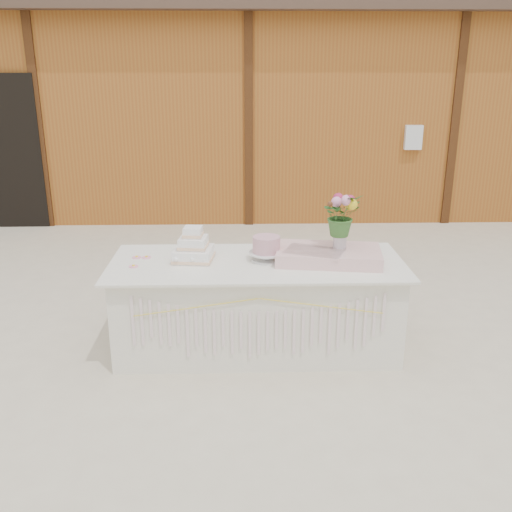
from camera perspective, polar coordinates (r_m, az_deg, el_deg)
The scene contains 9 objects.
ground at distance 4.95m, azimuth 0.10°, elevation -9.04°, with size 80.00×80.00×0.00m, color beige.
barn at distance 10.40m, azimuth -0.98°, elevation 15.09°, with size 12.60×4.60×3.30m.
cake_table at distance 4.78m, azimuth 0.10°, elevation -4.95°, with size 2.40×1.00×0.77m.
wedding_cake at distance 4.69m, azimuth -6.26°, elevation 0.71°, with size 0.35×0.35×0.28m.
pink_cake_stand at distance 4.64m, azimuth 1.05°, elevation 0.88°, with size 0.29×0.29×0.21m.
satin_runner at distance 4.68m, azimuth 7.27°, elevation 0.10°, with size 0.84×0.49×0.11m, color beige.
flower_vase at distance 4.71m, azimuth 8.39°, elevation 1.75°, with size 0.11×0.11×0.15m, color #B8B8BD.
bouquet at distance 4.64m, azimuth 8.53°, elevation 4.66°, with size 0.31×0.27×0.35m, color #326227.
loose_flowers at distance 4.73m, azimuth -11.79°, elevation -0.54°, with size 0.15×0.36×0.02m, color pink, non-canonical shape.
Camera 1 is at (-0.13, -4.39, 2.29)m, focal length 40.00 mm.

